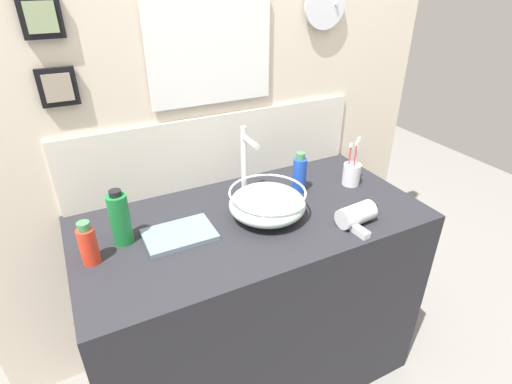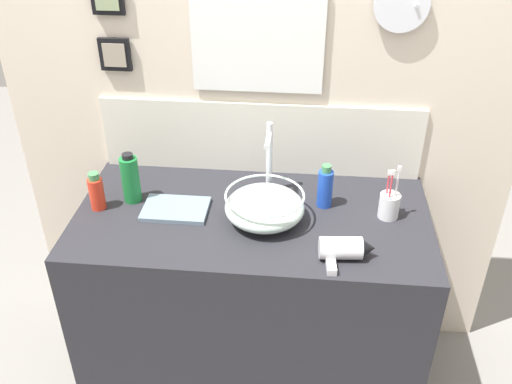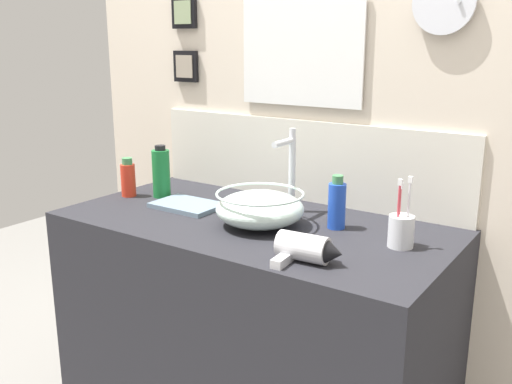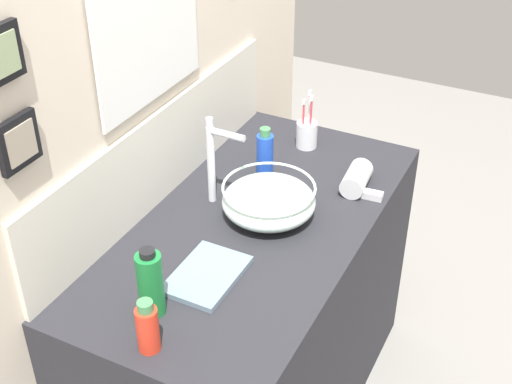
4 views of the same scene
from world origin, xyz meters
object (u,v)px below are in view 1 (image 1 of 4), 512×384
(faucet, at_px, (245,158))
(hand_towel, at_px, (180,235))
(hair_drier, at_px, (359,214))
(lotion_bottle, at_px, (120,218))
(soap_dispenser, at_px, (88,244))
(glass_bowl_sink, at_px, (267,203))
(toothbrush_cup, at_px, (352,173))
(spray_bottle, at_px, (300,174))

(faucet, relative_size, hand_towel, 1.22)
(hair_drier, xyz_separation_m, lotion_bottle, (-0.78, 0.27, 0.06))
(hair_drier, relative_size, soap_dispenser, 1.26)
(hair_drier, distance_m, lotion_bottle, 0.82)
(glass_bowl_sink, height_order, toothbrush_cup, toothbrush_cup)
(faucet, xyz_separation_m, soap_dispenser, (-0.61, -0.16, -0.10))
(hair_drier, xyz_separation_m, toothbrush_cup, (0.16, 0.25, 0.01))
(toothbrush_cup, xyz_separation_m, spray_bottle, (-0.23, 0.05, 0.03))
(glass_bowl_sink, relative_size, spray_bottle, 1.66)
(hair_drier, distance_m, spray_bottle, 0.31)
(toothbrush_cup, height_order, hand_towel, toothbrush_cup)
(faucet, xyz_separation_m, lotion_bottle, (-0.50, -0.10, -0.07))
(spray_bottle, bearing_deg, toothbrush_cup, -12.42)
(soap_dispenser, bearing_deg, faucet, 14.89)
(hair_drier, relative_size, hand_towel, 0.79)
(lotion_bottle, height_order, hand_towel, lotion_bottle)
(lotion_bottle, bearing_deg, spray_bottle, 2.73)
(faucet, distance_m, soap_dispenser, 0.64)
(glass_bowl_sink, height_order, lotion_bottle, lotion_bottle)
(toothbrush_cup, distance_m, hand_towel, 0.77)
(glass_bowl_sink, bearing_deg, faucet, 90.00)
(lotion_bottle, bearing_deg, hand_towel, -18.61)
(toothbrush_cup, bearing_deg, hair_drier, -123.13)
(lotion_bottle, bearing_deg, toothbrush_cup, -0.99)
(spray_bottle, bearing_deg, hair_drier, -77.79)
(faucet, relative_size, spray_bottle, 1.70)
(lotion_bottle, relative_size, hand_towel, 0.83)
(glass_bowl_sink, bearing_deg, lotion_bottle, 170.69)
(faucet, xyz_separation_m, toothbrush_cup, (0.44, -0.12, -0.12))
(spray_bottle, bearing_deg, faucet, 162.72)
(glass_bowl_sink, bearing_deg, toothbrush_cup, 8.54)
(hair_drier, distance_m, toothbrush_cup, 0.30)
(faucet, distance_m, hand_towel, 0.40)
(glass_bowl_sink, xyz_separation_m, hand_towel, (-0.33, 0.02, -0.05))
(faucet, xyz_separation_m, hand_towel, (-0.33, -0.16, -0.16))
(hand_towel, bearing_deg, hair_drier, -19.01)
(hair_drier, bearing_deg, spray_bottle, 102.21)
(glass_bowl_sink, relative_size, soap_dispenser, 1.91)
(toothbrush_cup, distance_m, lotion_bottle, 0.94)
(hair_drier, height_order, toothbrush_cup, toothbrush_cup)
(lotion_bottle, distance_m, hand_towel, 0.20)
(toothbrush_cup, bearing_deg, spray_bottle, 167.58)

